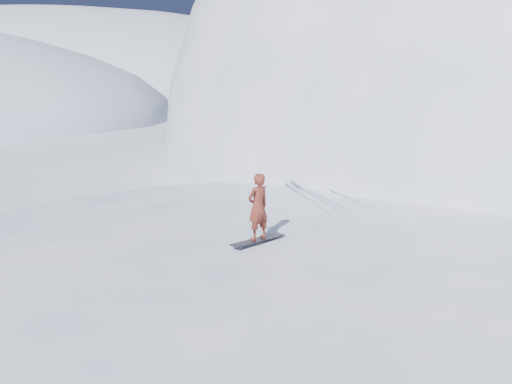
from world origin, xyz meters
TOP-DOWN VIEW (x-y plane):
  - ground at (0.00, 0.00)m, footprint 400.00×400.00m
  - near_ridge at (1.00, 3.00)m, footprint 36.00×28.00m
  - peak_shoulder at (10.00, 20.00)m, footprint 28.00×24.00m
  - far_ridge_c at (-40.00, 110.00)m, footprint 140.00×90.00m
  - wind_bumps at (-0.56, 2.12)m, footprint 16.00×14.40m
  - snowboard at (-2.83, 1.06)m, footprint 1.53×1.26m
  - snowboarder at (-2.83, 1.06)m, footprint 0.78×0.74m
  - board_tracks at (-0.19, 5.88)m, footprint 2.90×5.91m

SIDE VIEW (x-z plane):
  - ground at x=0.00m, z-range 0.00..0.00m
  - near_ridge at x=1.00m, z-range -2.40..2.40m
  - peak_shoulder at x=10.00m, z-range -9.00..9.00m
  - far_ridge_c at x=-40.00m, z-range -18.00..18.00m
  - wind_bumps at x=-0.56m, z-range -0.50..0.50m
  - snowboard at x=-2.83m, z-range 2.40..2.43m
  - board_tracks at x=-0.19m, z-range 2.40..2.44m
  - snowboarder at x=-2.83m, z-range 2.43..4.23m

